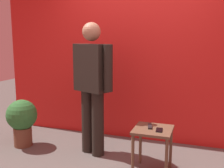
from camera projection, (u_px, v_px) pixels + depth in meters
back_wall_red at (141, 32)px, 4.06m from camera, size 4.56×0.12×3.28m
standing_person at (92, 82)px, 3.58m from camera, size 0.68×0.40×1.76m
side_table at (153, 137)px, 3.14m from camera, size 0.44×0.44×0.54m
cell_phone at (159, 130)px, 3.06m from camera, size 0.08×0.15×0.01m
tv_remote at (150, 126)px, 3.17m from camera, size 0.08×0.18×0.02m
potted_plant at (22, 119)px, 3.93m from camera, size 0.44×0.44×0.69m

